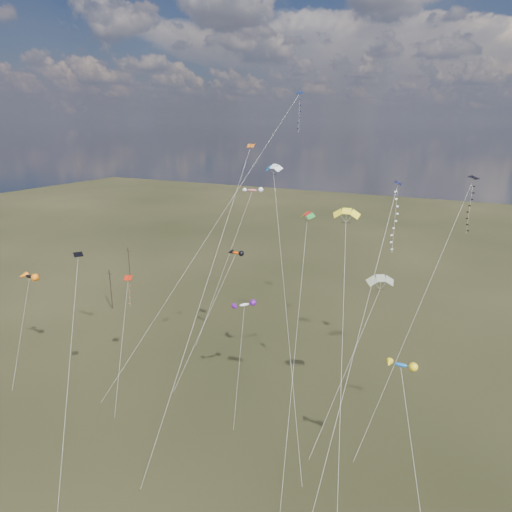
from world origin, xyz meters
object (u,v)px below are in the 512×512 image
at_px(diamond_black_high, 465,216).
at_px(novelty_black_orange, 29,277).
at_px(parafoil_yellow, 347,213).
at_px(utility_pole_near, 111,289).
at_px(utility_pole_far, 129,264).

xyz_separation_m(diamond_black_high, novelty_black_orange, (-55.82, -17.51, -10.93)).
xyz_separation_m(parafoil_yellow, novelty_black_orange, (-46.45, -0.23, -13.49)).
height_order(diamond_black_high, novelty_black_orange, diamond_black_high).
relative_size(diamond_black_high, novelty_black_orange, 2.04).
bearing_deg(utility_pole_near, utility_pole_far, 119.74).
height_order(utility_pole_far, parafoil_yellow, parafoil_yellow).
bearing_deg(diamond_black_high, utility_pole_far, 166.11).
xyz_separation_m(utility_pole_far, novelty_black_orange, (13.29, -34.60, 9.65)).
relative_size(utility_pole_far, novelty_black_orange, 0.56).
distance_m(utility_pole_far, novelty_black_orange, 38.30).
height_order(utility_pole_near, utility_pole_far, same).
relative_size(utility_pole_near, diamond_black_high, 0.27).
bearing_deg(utility_pole_far, utility_pole_near, -60.26).
distance_m(utility_pole_near, diamond_black_high, 64.56).
bearing_deg(diamond_black_high, utility_pole_near, 177.10).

